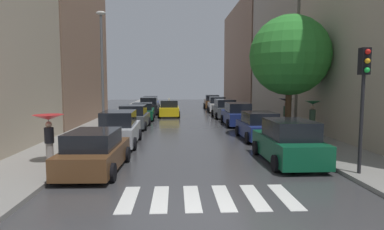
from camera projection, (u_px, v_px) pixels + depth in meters
ground_plane at (185, 117)px, 31.81m from camera, size 28.00×72.00×0.04m
sidewalk_left at (117, 117)px, 31.48m from camera, size 3.00×72.00×0.15m
sidewalk_right at (251, 116)px, 32.12m from camera, size 3.00×72.00×0.15m
crosswalk_stripes at (208, 198)px, 9.35m from camera, size 4.95×2.20×0.01m
building_left_mid at (51, 3)px, 26.60m from camera, size 6.00×13.39×19.58m
building_right_mid at (302, 25)px, 30.89m from camera, size 6.00×13.76×17.53m
building_right_far at (255, 56)px, 49.32m from camera, size 6.00×21.58×14.74m
parked_car_left_nearest at (95, 152)px, 12.12m from camera, size 2.17×4.31×1.54m
parked_car_left_second at (119, 129)px, 17.30m from camera, size 2.10×4.45×1.82m
parked_car_left_third at (134, 117)px, 23.99m from camera, size 2.22×4.17×1.69m
parked_car_left_fourth at (143, 112)px, 29.61m from camera, size 2.25×4.56×1.54m
parked_car_left_fifth at (149, 106)px, 35.30m from camera, size 2.19×4.35×1.79m
parked_car_left_sixth at (151, 103)px, 40.56m from camera, size 2.17×4.66×1.72m
parked_car_right_nearest at (288, 143)px, 13.49m from camera, size 2.12×4.48×1.78m
parked_car_right_second at (259, 127)px, 19.08m from camera, size 2.17×4.06×1.61m
parked_car_right_third at (237, 115)px, 25.69m from camera, size 2.13×4.77×1.76m
parked_car_right_fourth at (225, 109)px, 31.34m from camera, size 2.20×4.50×1.76m
parked_car_right_fifth at (217, 105)px, 37.63m from camera, size 2.26×4.27×1.75m
parked_car_right_sixth at (212, 102)px, 43.08m from camera, size 2.28×4.60×1.78m
taxi_midroad at (169, 109)px, 32.48m from camera, size 2.15×4.53×1.81m
pedestrian_foreground at (313, 111)px, 19.68m from camera, size 0.90×0.90×2.07m
pedestrian_near_tree at (49, 126)px, 12.83m from camera, size 1.15×1.15×1.89m
pedestrian_by_kerb at (286, 107)px, 22.58m from camera, size 1.02×1.02×2.07m
street_tree_right at (290, 56)px, 19.40m from camera, size 4.73×4.73×7.13m
traffic_light_right_corner at (364, 83)px, 11.06m from camera, size 0.30×0.42×4.30m
lamp_post_left at (102, 64)px, 20.74m from camera, size 0.60×0.28×7.62m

